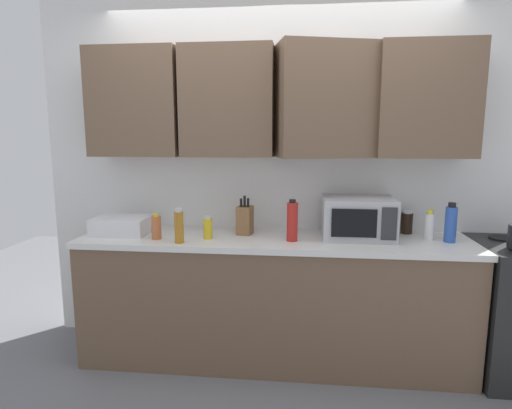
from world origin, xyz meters
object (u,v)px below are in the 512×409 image
(bottle_yellow_mustard, at_px, (208,228))
(bottle_soy_dark, at_px, (407,223))
(bottle_spice_jar, at_px, (156,227))
(knife_block, at_px, (245,220))
(dish_rack, at_px, (122,225))
(bottle_amber_vinegar, at_px, (179,226))
(bottle_blue_cleaner, at_px, (451,224))
(bottle_red_sauce, at_px, (292,221))
(microwave, at_px, (358,218))
(bottle_white_jar, at_px, (429,226))

(bottle_yellow_mustard, xyz_separation_m, bottle_soy_dark, (1.39, 0.31, 0.01))
(bottle_spice_jar, bearing_deg, knife_block, 20.08)
(dish_rack, xyz_separation_m, bottle_yellow_mustard, (0.64, -0.08, 0.01))
(bottle_amber_vinegar, xyz_separation_m, bottle_soy_dark, (1.55, 0.44, -0.03))
(bottle_blue_cleaner, height_order, bottle_spice_jar, bottle_blue_cleaner)
(bottle_red_sauce, bearing_deg, bottle_spice_jar, -176.96)
(dish_rack, relative_size, knife_block, 1.37)
(bottle_amber_vinegar, bearing_deg, knife_block, 36.98)
(bottle_spice_jar, xyz_separation_m, bottle_yellow_mustard, (0.34, 0.05, -0.01))
(microwave, distance_m, bottle_yellow_mustard, 1.03)
(bottle_red_sauce, xyz_separation_m, bottle_spice_jar, (-0.92, -0.05, -0.05))
(bottle_amber_vinegar, distance_m, bottle_soy_dark, 1.61)
(bottle_soy_dark, bearing_deg, bottle_white_jar, -58.55)
(knife_block, distance_m, bottle_red_sauce, 0.38)
(bottle_blue_cleaner, height_order, bottle_white_jar, bottle_blue_cleaner)
(knife_block, distance_m, bottle_amber_vinegar, 0.49)
(microwave, bearing_deg, dish_rack, -178.23)
(bottle_blue_cleaner, bearing_deg, dish_rack, 179.93)
(microwave, distance_m, dish_rack, 1.67)
(bottle_amber_vinegar, distance_m, bottle_white_jar, 1.68)
(dish_rack, height_order, bottle_blue_cleaner, bottle_blue_cleaner)
(bottle_red_sauce, relative_size, bottle_white_jar, 1.36)
(microwave, distance_m, bottle_spice_jar, 1.38)
(microwave, xyz_separation_m, dish_rack, (-1.67, -0.05, -0.08))
(bottle_red_sauce, bearing_deg, bottle_white_jar, 8.47)
(microwave, bearing_deg, bottle_yellow_mustard, -172.59)
(dish_rack, height_order, bottle_white_jar, bottle_white_jar)
(bottle_soy_dark, bearing_deg, bottle_amber_vinegar, -163.97)
(knife_block, height_order, bottle_amber_vinegar, knife_block)
(bottle_white_jar, bearing_deg, bottle_yellow_mustard, -174.96)
(knife_block, bearing_deg, microwave, -1.79)
(bottle_white_jar, bearing_deg, dish_rack, -178.65)
(knife_block, relative_size, bottle_white_jar, 1.35)
(bottle_amber_vinegar, bearing_deg, microwave, 12.98)
(microwave, height_order, bottle_soy_dark, microwave)
(bottle_amber_vinegar, height_order, bottle_white_jar, bottle_amber_vinegar)
(microwave, xyz_separation_m, bottle_white_jar, (0.47, -0.00, -0.05))
(bottle_spice_jar, bearing_deg, bottle_white_jar, 5.77)
(microwave, relative_size, knife_block, 1.73)
(bottle_white_jar, height_order, bottle_soy_dark, bottle_white_jar)
(bottle_spice_jar, height_order, bottle_yellow_mustard, bottle_spice_jar)
(bottle_white_jar, distance_m, bottle_soy_dark, 0.20)
(bottle_red_sauce, bearing_deg, bottle_amber_vinegar, -169.66)
(bottle_yellow_mustard, bearing_deg, dish_rack, 172.80)
(knife_block, bearing_deg, bottle_amber_vinegar, -143.02)
(microwave, xyz_separation_m, bottle_amber_vinegar, (-1.18, -0.27, -0.03))
(microwave, height_order, bottle_blue_cleaner, microwave)
(bottle_blue_cleaner, xyz_separation_m, bottle_soy_dark, (-0.23, 0.23, -0.04))
(bottle_spice_jar, bearing_deg, bottle_amber_vinegar, -24.80)
(bottle_red_sauce, bearing_deg, microwave, 17.20)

